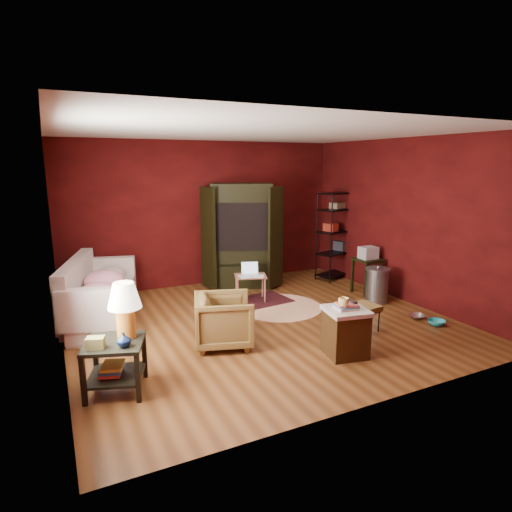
{
  "coord_description": "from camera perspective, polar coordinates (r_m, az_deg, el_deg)",
  "views": [
    {
      "loc": [
        -2.76,
        -5.48,
        2.37
      ],
      "look_at": [
        0.0,
        0.2,
        1.0
      ],
      "focal_mm": 30.0,
      "sensor_mm": 36.0,
      "label": 1
    }
  ],
  "objects": [
    {
      "name": "room",
      "position": [
        6.18,
        0.54,
        3.24
      ],
      "size": [
        5.54,
        5.04,
        2.84
      ],
      "color": "brown",
      "rests_on": "ground"
    },
    {
      "name": "sofa",
      "position": [
        6.95,
        -20.14,
        -5.06
      ],
      "size": [
        0.92,
        2.08,
        0.78
      ],
      "primitive_type": "imported",
      "rotation": [
        0.0,
        0.0,
        1.4
      ],
      "color": "beige",
      "rests_on": "ground"
    },
    {
      "name": "armchair",
      "position": [
        5.7,
        -4.3,
        -8.24
      ],
      "size": [
        0.88,
        0.91,
        0.75
      ],
      "primitive_type": "imported",
      "rotation": [
        0.0,
        0.0,
        1.26
      ],
      "color": "black",
      "rests_on": "ground"
    },
    {
      "name": "pet_bowl_steel",
      "position": [
        7.17,
        20.72,
        -6.87
      ],
      "size": [
        0.24,
        0.15,
        0.24
      ],
      "primitive_type": "imported",
      "rotation": [
        0.0,
        0.0,
        -0.39
      ],
      "color": "silver",
      "rests_on": "ground"
    },
    {
      "name": "pet_bowl_turquoise",
      "position": [
        6.98,
        23.0,
        -7.52
      ],
      "size": [
        0.26,
        0.16,
        0.25
      ],
      "primitive_type": "imported",
      "rotation": [
        0.0,
        0.0,
        -0.35
      ],
      "color": "teal",
      "rests_on": "ground"
    },
    {
      "name": "vase",
      "position": [
        4.58,
        -17.21,
        -10.66
      ],
      "size": [
        0.15,
        0.15,
        0.14
      ],
      "primitive_type": "imported",
      "rotation": [
        0.0,
        0.0,
        -0.01
      ],
      "color": "#0B1A3B",
      "rests_on": "side_table"
    },
    {
      "name": "mug",
      "position": [
        5.3,
        11.61,
        -5.88
      ],
      "size": [
        0.16,
        0.15,
        0.13
      ],
      "primitive_type": "imported",
      "rotation": [
        0.0,
        0.0,
        0.4
      ],
      "color": "#FFD97C",
      "rests_on": "hamper"
    },
    {
      "name": "side_table",
      "position": [
        4.75,
        -17.71,
        -8.98
      ],
      "size": [
        0.74,
        0.74,
        1.16
      ],
      "rotation": [
        0.0,
        0.0,
        -0.33
      ],
      "color": "black",
      "rests_on": "ground"
    },
    {
      "name": "sofa_cushions",
      "position": [
        6.94,
        -20.4,
        -4.76
      ],
      "size": [
        1.36,
        2.26,
        0.88
      ],
      "rotation": [
        0.0,
        0.0,
        -0.27
      ],
      "color": "beige",
      "rests_on": "sofa"
    },
    {
      "name": "hamper",
      "position": [
        5.54,
        11.84,
        -9.76
      ],
      "size": [
        0.58,
        0.58,
        0.7
      ],
      "rotation": [
        0.0,
        0.0,
        -0.19
      ],
      "color": "#462810",
      "rests_on": "ground"
    },
    {
      "name": "footstool",
      "position": [
        6.36,
        14.2,
        -6.78
      ],
      "size": [
        0.42,
        0.42,
        0.39
      ],
      "rotation": [
        0.0,
        0.0,
        0.12
      ],
      "color": "black",
      "rests_on": "ground"
    },
    {
      "name": "rug_round",
      "position": [
        7.26,
        3.03,
        -6.79
      ],
      "size": [
        1.64,
        1.64,
        0.01
      ],
      "rotation": [
        0.0,
        0.0,
        0.13
      ],
      "color": "white",
      "rests_on": "ground"
    },
    {
      "name": "rug_oriental",
      "position": [
        7.52,
        0.35,
        -6.0
      ],
      "size": [
        1.16,
        0.84,
        0.01
      ],
      "rotation": [
        0.0,
        0.0,
        0.11
      ],
      "color": "#481319",
      "rests_on": "ground"
    },
    {
      "name": "laptop_desk",
      "position": [
        7.46,
        -0.75,
        -2.94
      ],
      "size": [
        0.64,
        0.55,
        0.67
      ],
      "rotation": [
        0.0,
        0.0,
        -0.33
      ],
      "color": "#9C5847",
      "rests_on": "ground"
    },
    {
      "name": "tv_armoire",
      "position": [
        8.29,
        -1.86,
        3.02
      ],
      "size": [
        1.43,
        1.21,
        2.0
      ],
      "rotation": [
        0.0,
        0.0,
        -0.44
      ],
      "color": "black",
      "rests_on": "ground"
    },
    {
      "name": "wire_shelving",
      "position": [
        9.03,
        10.71,
        3.21
      ],
      "size": [
        0.95,
        0.63,
        1.8
      ],
      "rotation": [
        0.0,
        0.0,
        0.3
      ],
      "color": "black",
      "rests_on": "ground"
    },
    {
      "name": "small_stand",
      "position": [
        8.12,
        14.7,
        -0.34
      ],
      "size": [
        0.45,
        0.45,
        0.88
      ],
      "rotation": [
        0.0,
        0.0,
        0.02
      ],
      "color": "black",
      "rests_on": "ground"
    },
    {
      "name": "trash_can",
      "position": [
        7.71,
        15.85,
        -3.75
      ],
      "size": [
        0.43,
        0.43,
        0.66
      ],
      "rotation": [
        0.0,
        0.0,
        -0.04
      ],
      "color": "gray",
      "rests_on": "ground"
    }
  ]
}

